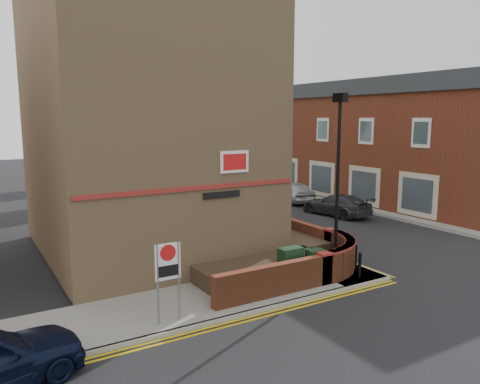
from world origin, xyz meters
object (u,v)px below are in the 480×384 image
zone_sign (168,268)px  silver_car_near (245,209)px  lamppost (338,184)px  utility_cabinet_large (290,265)px

zone_sign → silver_car_near: size_ratio=0.53×
lamppost → zone_sign: (-6.60, -0.70, -1.70)m
utility_cabinet_large → silver_car_near: 10.02m
zone_sign → silver_car_near: (8.60, 10.03, -0.96)m
utility_cabinet_large → zone_sign: zone_sign is taller
lamppost → silver_car_near: bearing=77.9°
lamppost → silver_car_near: size_ratio=1.52×
lamppost → silver_car_near: lamppost is taller
utility_cabinet_large → silver_car_near: silver_car_near is taller
utility_cabinet_large → zone_sign: bearing=-170.3°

